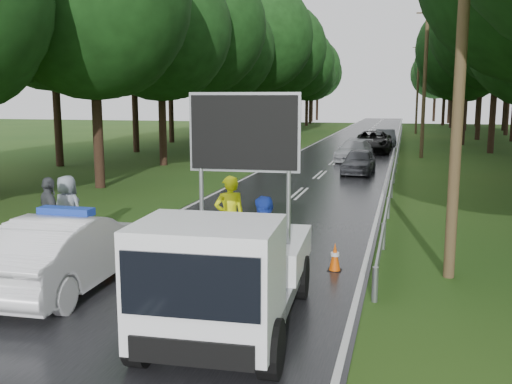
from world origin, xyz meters
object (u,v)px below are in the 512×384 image
(civilian, at_px, (266,241))
(queue_car_second, at_px, (354,151))
(officer, at_px, (230,218))
(queue_car_third, at_px, (372,142))
(queue_car_first, at_px, (359,161))
(police_sedan, at_px, (68,252))
(barrier, at_px, (252,235))
(queue_car_fourth, at_px, (385,138))
(work_truck, at_px, (228,271))

(civilian, height_order, queue_car_second, civilian)
(officer, xyz_separation_m, queue_car_third, (1.77, 28.76, -0.26))
(queue_car_first, bearing_deg, police_sedan, -100.06)
(barrier, xyz_separation_m, civilian, (0.67, -1.32, 0.23))
(police_sedan, relative_size, queue_car_fourth, 1.17)
(civilian, xyz_separation_m, queue_car_fourth, (1.17, 36.41, -0.27))
(police_sedan, relative_size, queue_car_third, 0.85)
(civilian, height_order, queue_car_fourth, civilian)
(queue_car_second, xyz_separation_m, queue_car_fourth, (1.46, 12.00, 0.03))
(work_truck, xyz_separation_m, queue_car_first, (0.47, 21.03, -0.43))
(queue_car_second, height_order, queue_car_third, queue_car_third)
(police_sedan, relative_size, civilian, 2.53)
(officer, bearing_deg, queue_car_fourth, -124.80)
(queue_car_second, bearing_deg, queue_car_first, -76.36)
(barrier, distance_m, officer, 0.79)
(work_truck, bearing_deg, queue_car_first, 85.44)
(work_truck, xyz_separation_m, civilian, (0.01, 2.62, -0.13))
(police_sedan, relative_size, officer, 2.31)
(work_truck, relative_size, queue_car_third, 0.91)
(work_truck, relative_size, civilian, 2.69)
(civilian, relative_size, queue_car_second, 0.42)
(police_sedan, bearing_deg, barrier, -144.05)
(police_sedan, height_order, barrier, police_sedan)
(civilian, bearing_deg, officer, 130.20)
(work_truck, relative_size, queue_car_first, 1.34)
(queue_car_second, relative_size, queue_car_third, 0.80)
(queue_car_fourth, bearing_deg, queue_car_first, -98.71)
(queue_car_second, bearing_deg, queue_car_third, 89.42)
(barrier, distance_m, queue_car_third, 29.11)
(queue_car_first, bearing_deg, work_truck, -88.87)
(police_sedan, xyz_separation_m, civilian, (3.89, 1.27, 0.17))
(work_truck, distance_m, queue_car_third, 33.03)
(officer, distance_m, queue_car_third, 28.81)
(work_truck, distance_m, queue_car_second, 27.03)
(barrier, height_order, civilian, civilian)
(officer, relative_size, civilian, 1.09)
(barrier, distance_m, civilian, 1.50)
(queue_car_second, relative_size, queue_car_fourth, 1.09)
(queue_car_fourth, bearing_deg, civilian, -98.28)
(work_truck, distance_m, barrier, 4.01)
(police_sedan, distance_m, work_truck, 4.12)
(police_sedan, bearing_deg, queue_car_fourth, -100.52)
(officer, xyz_separation_m, civilian, (1.31, -1.66, -0.09))
(queue_car_first, relative_size, queue_car_third, 0.68)
(civilian, bearing_deg, queue_car_third, 90.93)
(queue_car_first, distance_m, queue_car_second, 6.05)
(civilian, xyz_separation_m, queue_car_second, (-0.29, 24.41, -0.30))
(queue_car_fourth, bearing_deg, officer, -100.53)
(queue_car_third, bearing_deg, civilian, -90.19)
(barrier, distance_m, queue_car_second, 23.09)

